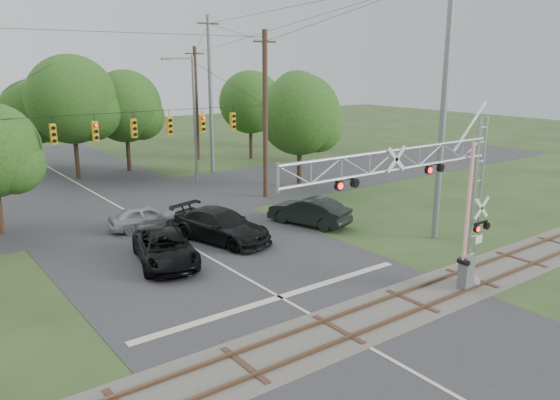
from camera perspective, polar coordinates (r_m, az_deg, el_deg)
ground at (r=19.00m, az=10.33°, el=-15.51°), size 160.00×160.00×0.00m
road_main at (r=26.12m, az=-5.94°, el=-6.84°), size 14.00×90.00×0.02m
road_cross at (r=38.31m, az=-16.74°, el=-0.54°), size 90.00×12.00×0.02m
railroad_track at (r=20.22m, az=6.10°, el=-13.32°), size 90.00×3.20×0.17m
crossing_gantry at (r=21.40m, az=15.41°, el=0.50°), size 10.82×0.92×7.21m
traffic_signal_span at (r=33.94m, az=-13.65°, el=7.64°), size 19.34×0.36×11.50m
pickup_black at (r=26.59m, az=-11.90°, el=-4.97°), size 3.82×5.92×1.52m
car_dark at (r=29.40m, az=-6.16°, el=-2.67°), size 3.95×6.39×1.73m
sedan_silver at (r=32.29m, az=-13.81°, el=-1.75°), size 4.40×2.30×1.43m
suv_dark at (r=32.24m, az=3.05°, el=-1.18°), size 3.22×5.26×1.64m
streetlight at (r=43.39m, az=-9.16°, el=8.94°), size 2.63×0.27×9.88m
utility_poles at (r=36.63m, az=-12.30°, el=9.28°), size 26.97×30.29×14.23m
treeline at (r=46.35m, az=-18.70°, el=8.75°), size 55.51×25.87×10.04m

